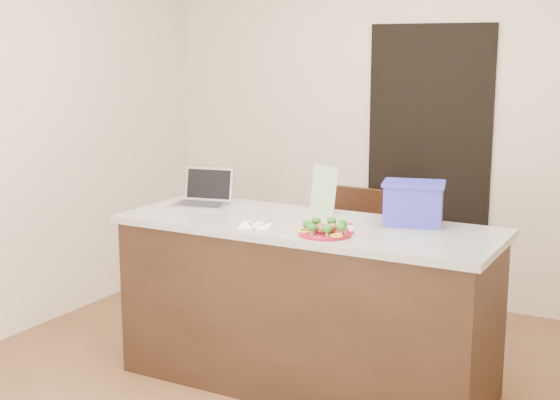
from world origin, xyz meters
The scene contains 15 objects.
room_shell centered at (0.00, 0.00, 1.62)m, with size 4.00×4.00×4.00m.
doorway centered at (0.10, 1.98, 1.00)m, with size 0.90×0.02×2.00m, color black.
island centered at (0.00, 0.25, 0.46)m, with size 2.06×0.76×0.92m.
plate centered at (0.21, 0.04, 0.93)m, with size 0.27×0.27×0.02m.
meatballs centered at (0.21, 0.03, 0.96)m, with size 0.10×0.09×0.04m.
broccoli centered at (0.21, 0.04, 0.97)m, with size 0.23×0.22×0.04m.
pepper_rings centered at (0.21, 0.04, 0.94)m, with size 0.25×0.23×0.01m.
napkin centered at (-0.19, 0.04, 0.92)m, with size 0.16×0.16×0.01m, color white.
fork centered at (-0.21, 0.05, 0.93)m, with size 0.08×0.14×0.00m.
knife centered at (-0.16, 0.02, 0.93)m, with size 0.02×0.21×0.01m.
yogurt_bottle centered at (0.33, 0.08, 0.95)m, with size 0.03×0.03×0.07m.
laptop centered at (-0.75, 0.39, 0.98)m, with size 0.34×0.29×0.21m.
leaflet centered at (-0.03, 0.53, 1.05)m, with size 0.19×0.00×0.27m, color silver.
blue_box centered at (0.51, 0.47, 1.04)m, with size 0.37×0.30×0.23m.
chair centered at (-0.16, 1.18, 0.53)m, with size 0.44×0.44×0.93m.
Camera 1 is at (1.82, -3.38, 1.84)m, focal length 50.00 mm.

